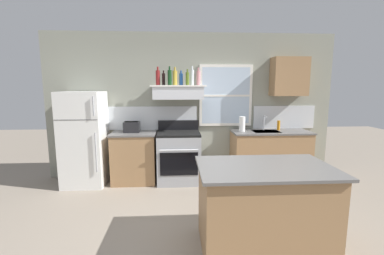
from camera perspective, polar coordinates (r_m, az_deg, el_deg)
name	(u,v)px	position (r m, az deg, el deg)	size (l,w,h in m)	color
ground_plane	(203,237)	(3.33, 2.30, -22.48)	(16.00, 16.00, 0.00)	gray
back_wall	(193,106)	(5.08, 0.20, 4.64)	(5.40, 0.11, 2.70)	gray
refrigerator	(84,139)	(5.02, -22.09, -2.23)	(0.70, 0.72, 1.64)	white
counter_left_of_stove	(135,157)	(4.95, -12.21, -6.21)	(0.79, 0.63, 0.91)	#9E754C
toaster	(132,127)	(4.87, -12.79, 0.15)	(0.30, 0.20, 0.19)	black
stove_range	(179,156)	(4.86, -2.85, -6.22)	(0.76, 0.69, 1.09)	#9EA0A5
range_hood_shelf	(178,92)	(4.78, -2.97, 7.61)	(0.96, 0.52, 0.24)	silver
bottle_red_label_wine	(158,77)	(4.80, -7.33, 10.61)	(0.07, 0.07, 0.32)	maroon
bottle_balsamic_dark	(164,79)	(4.84, -6.12, 10.31)	(0.06, 0.06, 0.26)	black
bottle_dark_green_wine	(170,77)	(4.73, -4.81, 10.69)	(0.07, 0.07, 0.32)	#143819
bottle_champagne_gold_foil	(175,78)	(4.76, -3.68, 10.65)	(0.08, 0.08, 0.31)	#B29333
bottle_blue_liqueur	(181,79)	(4.79, -2.36, 10.35)	(0.07, 0.07, 0.26)	#1E478C
bottle_olive_oil_square	(187,78)	(4.73, -1.00, 10.48)	(0.06, 0.06, 0.28)	#4C601E
bottle_clear_tall	(192,77)	(4.78, 0.06, 10.75)	(0.06, 0.06, 0.33)	silver
bottle_rose_pink	(198,78)	(4.78, 1.38, 10.61)	(0.07, 0.07, 0.31)	#C67F84
counter_right_with_sink	(270,155)	(5.20, 16.33, -5.65)	(1.43, 0.63, 0.91)	#9E754C
sink_faucet	(264,121)	(5.14, 15.23, 1.37)	(0.03, 0.17, 0.28)	silver
paper_towel_roll	(242,124)	(4.92, 10.69, 0.74)	(0.11, 0.11, 0.27)	white
dish_soap_bottle	(279,125)	(5.25, 18.07, 0.46)	(0.06, 0.06, 0.18)	orange
kitchen_island	(264,207)	(3.05, 15.12, -16.16)	(1.40, 0.90, 0.91)	#9E754C
upper_cabinet_right	(289,77)	(5.30, 20.13, 10.20)	(0.64, 0.32, 0.70)	#9E754C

